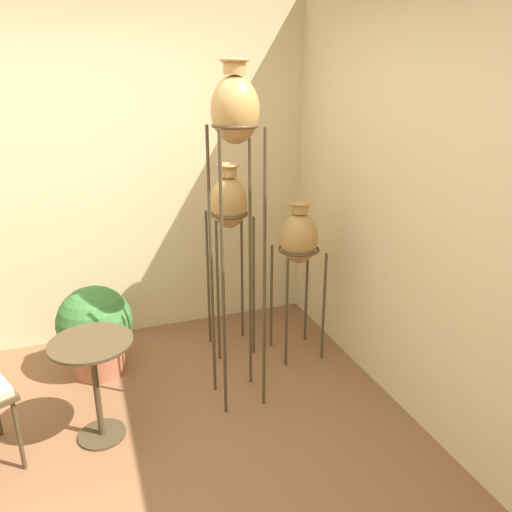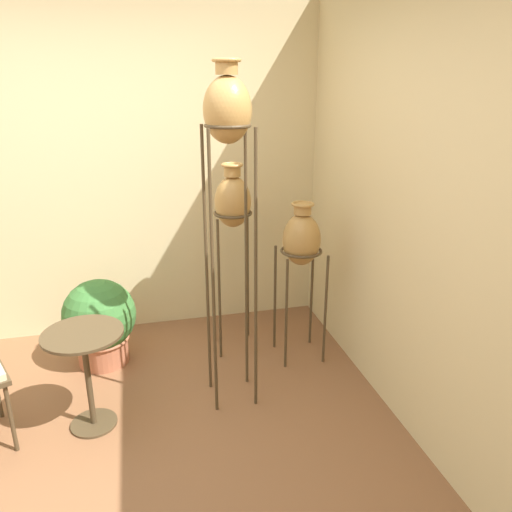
{
  "view_description": "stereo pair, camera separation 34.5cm",
  "coord_description": "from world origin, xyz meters",
  "px_view_note": "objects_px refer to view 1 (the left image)",
  "views": [
    {
      "loc": [
        -0.01,
        -2.1,
        2.02
      ],
      "look_at": [
        1.1,
        0.96,
        0.85
      ],
      "focal_mm": 35.0,
      "sensor_mm": 36.0,
      "label": 1
    },
    {
      "loc": [
        0.32,
        -2.2,
        2.02
      ],
      "look_at": [
        1.1,
        0.96,
        0.85
      ],
      "focal_mm": 35.0,
      "sensor_mm": 36.0,
      "label": 2
    }
  ],
  "objects_px": {
    "vase_stand_tall": "(235,124)",
    "potted_plant": "(95,328)",
    "vase_stand_medium": "(229,206)",
    "side_table": "(94,369)",
    "vase_stand_short": "(299,240)"
  },
  "relations": [
    {
      "from": "side_table",
      "to": "potted_plant",
      "type": "height_order",
      "value": "potted_plant"
    },
    {
      "from": "vase_stand_tall",
      "to": "potted_plant",
      "type": "distance_m",
      "value": 1.79
    },
    {
      "from": "side_table",
      "to": "potted_plant",
      "type": "distance_m",
      "value": 0.75
    },
    {
      "from": "potted_plant",
      "to": "vase_stand_short",
      "type": "bearing_deg",
      "value": -9.55
    },
    {
      "from": "vase_stand_short",
      "to": "side_table",
      "type": "bearing_deg",
      "value": -161.68
    },
    {
      "from": "vase_stand_medium",
      "to": "side_table",
      "type": "xyz_separation_m",
      "value": [
        -1.04,
        -0.73,
        -0.69
      ]
    },
    {
      "from": "vase_stand_tall",
      "to": "potted_plant",
      "type": "height_order",
      "value": "vase_stand_tall"
    },
    {
      "from": "vase_stand_tall",
      "to": "vase_stand_medium",
      "type": "xyz_separation_m",
      "value": [
        0.15,
        0.64,
        -0.63
      ]
    },
    {
      "from": "potted_plant",
      "to": "vase_stand_medium",
      "type": "bearing_deg",
      "value": -0.14
    },
    {
      "from": "vase_stand_short",
      "to": "potted_plant",
      "type": "height_order",
      "value": "vase_stand_short"
    },
    {
      "from": "vase_stand_medium",
      "to": "potted_plant",
      "type": "relative_size",
      "value": 2.22
    },
    {
      "from": "vase_stand_tall",
      "to": "potted_plant",
      "type": "bearing_deg",
      "value": 143.18
    },
    {
      "from": "vase_stand_medium",
      "to": "side_table",
      "type": "height_order",
      "value": "vase_stand_medium"
    },
    {
      "from": "vase_stand_medium",
      "to": "side_table",
      "type": "distance_m",
      "value": 1.44
    },
    {
      "from": "vase_stand_medium",
      "to": "vase_stand_short",
      "type": "height_order",
      "value": "vase_stand_medium"
    }
  ]
}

